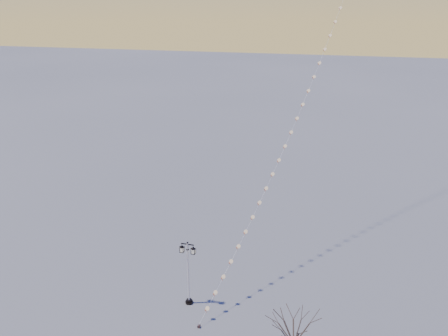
% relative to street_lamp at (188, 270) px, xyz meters
% --- Properties ---
extents(street_lamp, '(1.18, 0.52, 4.66)m').
position_rel_street_lamp_xyz_m(street_lamp, '(0.00, 0.00, 0.00)').
color(street_lamp, black).
rests_on(street_lamp, ground).
extents(bare_tree, '(2.44, 2.44, 4.05)m').
position_rel_street_lamp_xyz_m(bare_tree, '(7.49, -4.92, 0.23)').
color(bare_tree, '#3A2D24').
rests_on(bare_tree, ground).
extents(kite_train, '(12.35, 34.18, 37.33)m').
position_rel_street_lamp_xyz_m(kite_train, '(7.24, 14.53, 15.98)').
color(kite_train, '#362220').
rests_on(kite_train, ground).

